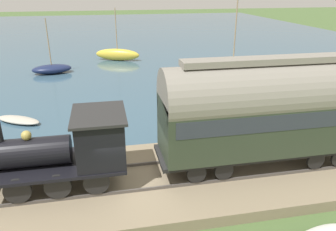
# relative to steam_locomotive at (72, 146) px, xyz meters

# --- Properties ---
(ground_plane) EXTENTS (200.00, 200.00, 0.00)m
(ground_plane) POSITION_rel_steam_locomotive_xyz_m (-0.27, -2.12, -2.13)
(ground_plane) COLOR #476033
(harbor_water) EXTENTS (80.00, 80.00, 0.01)m
(harbor_water) POSITION_rel_steam_locomotive_xyz_m (43.24, -2.12, -2.12)
(harbor_water) COLOR #38566B
(harbor_water) RESTS_ON ground
(rail_embankment) EXTENTS (5.88, 56.00, 0.57)m
(rail_embankment) POSITION_rel_steam_locomotive_xyz_m (0.00, -2.12, -1.90)
(rail_embankment) COLOR #84755B
(rail_embankment) RESTS_ON ground
(steam_locomotive) EXTENTS (2.49, 5.50, 3.03)m
(steam_locomotive) POSITION_rel_steam_locomotive_xyz_m (0.00, 0.00, 0.00)
(steam_locomotive) COLOR black
(steam_locomotive) RESTS_ON rail_embankment
(passenger_coach) EXTENTS (2.49, 8.88, 4.58)m
(passenger_coach) POSITION_rel_steam_locomotive_xyz_m (0.00, -7.67, 0.93)
(passenger_coach) COLOR black
(passenger_coach) RESTS_ON rail_embankment
(sailboat_brown) EXTENTS (2.28, 5.67, 9.26)m
(sailboat_brown) POSITION_rel_steam_locomotive_xyz_m (13.80, -11.91, -1.38)
(sailboat_brown) COLOR brown
(sailboat_brown) RESTS_ON harbor_water
(sailboat_yellow) EXTENTS (2.90, 4.94, 5.48)m
(sailboat_yellow) POSITION_rel_steam_locomotive_xyz_m (24.46, -2.96, -1.47)
(sailboat_yellow) COLOR gold
(sailboat_yellow) RESTS_ON harbor_water
(sailboat_navy) EXTENTS (2.30, 3.77, 4.97)m
(sailboat_navy) POSITION_rel_steam_locomotive_xyz_m (20.01, 3.35, -1.69)
(sailboat_navy) COLOR #192347
(sailboat_navy) RESTS_ON harbor_water
(rowboat_mid_harbor) EXTENTS (2.34, 3.01, 0.34)m
(rowboat_mid_harbor) POSITION_rel_steam_locomotive_xyz_m (8.12, 3.86, -1.95)
(rowboat_mid_harbor) COLOR #B7B2A3
(rowboat_mid_harbor) RESTS_ON harbor_water
(rowboat_far_out) EXTENTS (1.35, 2.65, 0.38)m
(rowboat_far_out) POSITION_rel_steam_locomotive_xyz_m (8.57, -13.55, -1.93)
(rowboat_far_out) COLOR #B7B2A3
(rowboat_far_out) RESTS_ON harbor_water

